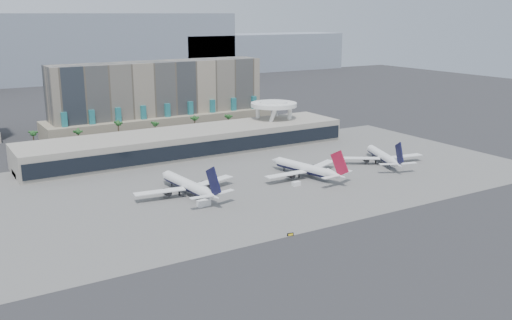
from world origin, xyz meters
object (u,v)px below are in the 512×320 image
service_vehicle_b (296,184)px  taxiway_sign (290,234)px  airliner_centre (306,168)px  service_vehicle_a (204,203)px  airliner_right (383,156)px  airliner_left (188,185)px

service_vehicle_b → taxiway_sign: bearing=-128.1°
airliner_centre → taxiway_sign: size_ratio=19.44×
airliner_centre → service_vehicle_a: 57.30m
airliner_centre → service_vehicle_a: size_ratio=8.79×
service_vehicle_b → service_vehicle_a: bearing=-176.7°
taxiway_sign → service_vehicle_a: bearing=115.7°
airliner_centre → airliner_right: 44.98m
airliner_centre → service_vehicle_b: 14.76m
service_vehicle_b → taxiway_sign: 55.77m
airliner_centre → service_vehicle_b: size_ratio=12.64×
taxiway_sign → airliner_centre: bearing=60.7°
airliner_right → service_vehicle_a: airliner_right is taller
airliner_left → taxiway_sign: 58.01m
airliner_right → service_vehicle_b: airliner_right is taller
airliner_left → taxiway_sign: bearing=-85.3°
airliner_right → service_vehicle_b: (-56.31, -8.16, -2.81)m
airliner_left → service_vehicle_b: size_ratio=13.15×
airliner_centre → airliner_right: bearing=-13.4°
taxiway_sign → service_vehicle_b: bearing=63.7°
airliner_centre → airliner_right: size_ratio=1.08×
airliner_left → service_vehicle_a: bearing=-98.5°
service_vehicle_a → service_vehicle_b: size_ratio=1.44×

